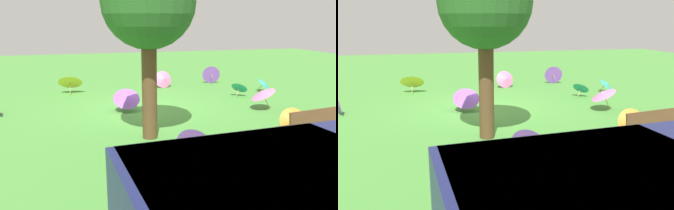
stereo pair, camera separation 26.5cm
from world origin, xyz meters
The scene contains 12 objects.
ground centered at (0.00, 0.00, 0.00)m, with size 40.00×40.00×0.00m, color #478C38.
park_bench centered at (-3.10, 4.41, 0.47)m, with size 1.65×0.70×0.90m.
shade_tree centered at (0.37, 2.85, 3.19)m, with size 2.19×2.19×4.34m.
parasol_purple_0 centered at (-0.21, 4.48, 0.38)m, with size 0.82×0.77×0.76m.
parasol_yellow_0 centered at (2.22, -3.27, 0.51)m, with size 1.02×0.96×0.87m.
parasol_purple_1 centered at (-4.04, -3.86, 0.41)m, with size 0.85×0.77×0.81m.
parasol_orange_0 centered at (-3.21, 3.59, 0.35)m, with size 0.77×0.77×0.71m.
parasol_pink_0 centered at (-3.73, 1.16, 0.56)m, with size 0.91×0.93×0.81m.
parasol_pink_1 centered at (-1.64, -3.33, 0.38)m, with size 0.82×0.80×0.75m.
parasol_purple_5 centered at (0.52, 0.18, 0.46)m, with size 0.87×0.79×0.78m.
parasol_teal_0 centered at (-5.33, -1.36, 0.35)m, with size 0.79×0.81×0.59m.
parasol_teal_1 centered at (-4.00, -0.92, 0.36)m, with size 0.81×0.82×0.60m.
Camera 2 is at (1.88, 10.85, 2.84)m, focal length 36.88 mm.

